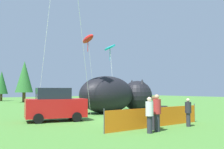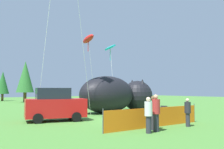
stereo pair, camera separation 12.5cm
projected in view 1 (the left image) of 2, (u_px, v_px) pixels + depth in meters
The scene contains 13 objects.
ground_plane at pixel (123, 120), 16.98m from camera, with size 120.00×120.00×0.00m, color #477F33.
parked_car at pixel (55, 105), 16.68m from camera, with size 4.24×2.73×2.21m.
folding_chair at pixel (165, 111), 18.39m from camera, with size 0.69×0.69×0.93m.
inflatable_cat at pixel (116, 96), 23.04m from camera, with size 8.05×3.48×3.32m.
safety_fence at pixel (156, 117), 14.08m from camera, with size 7.29×0.09×1.19m.
spectator_in_blue_shirt at pixel (188, 111), 14.22m from camera, with size 0.35×0.35×1.60m.
spectator_in_green_shirt at pixel (157, 111), 12.52m from camera, with size 0.40×0.40×1.86m.
spectator_in_grey_shirt at pixel (150, 113), 12.03m from camera, with size 0.38×0.38×1.74m.
spectator_in_black_shirt at pixel (154, 111), 13.05m from camera, with size 0.38×0.38×1.76m.
kite_teal_diamond at pixel (110, 48), 24.56m from camera, with size 1.29×2.34×6.65m.
kite_red_lizard at pixel (88, 39), 25.59m from camera, with size 1.54×2.72×7.74m.
horizon_tree_east at pixel (2, 83), 46.86m from camera, with size 2.35×2.35×5.60m.
horizon_tree_northeast at pixel (24, 77), 42.11m from camera, with size 2.92×2.92×6.96m.
Camera 1 is at (-10.86, -13.28, 2.09)m, focal length 40.00 mm.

